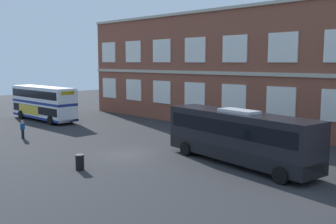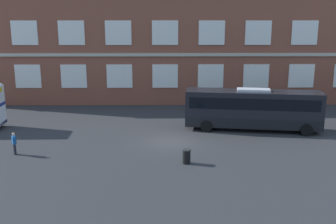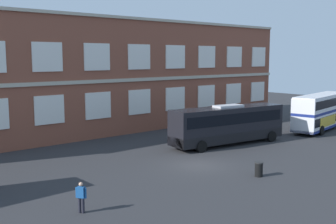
# 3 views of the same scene
# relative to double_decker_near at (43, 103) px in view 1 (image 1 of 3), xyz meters

# --- Properties ---
(ground_plane) EXTENTS (120.00, 120.00, 0.00)m
(ground_plane) POSITION_rel_double_decker_near_xyz_m (20.86, -1.83, -2.15)
(ground_plane) COLOR #2B2B2D
(brick_terminal_building) EXTENTS (52.30, 8.19, 12.52)m
(brick_terminal_building) POSITION_rel_double_decker_near_xyz_m (23.11, 14.15, 3.96)
(brick_terminal_building) COLOR brown
(brick_terminal_building) RESTS_ON ground
(double_decker_near) EXTENTS (11.05, 3.03, 4.07)m
(double_decker_near) POSITION_rel_double_decker_near_xyz_m (0.00, 0.00, 0.00)
(double_decker_near) COLOR silver
(double_decker_near) RESTS_ON ground
(touring_coach) EXTENTS (12.25, 4.30, 3.80)m
(touring_coach) POSITION_rel_double_decker_near_xyz_m (28.38, -0.34, -0.24)
(touring_coach) COLOR black
(touring_coach) RESTS_ON ground
(waiting_passenger) EXTENTS (0.45, 0.58, 1.70)m
(waiting_passenger) POSITION_rel_double_decker_near_xyz_m (9.17, -6.83, -1.22)
(waiting_passenger) COLOR black
(waiting_passenger) RESTS_ON ground
(station_litter_bin) EXTENTS (0.60, 0.60, 1.03)m
(station_litter_bin) POSITION_rel_double_decker_near_xyz_m (21.94, -8.83, -1.63)
(station_litter_bin) COLOR black
(station_litter_bin) RESTS_ON ground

